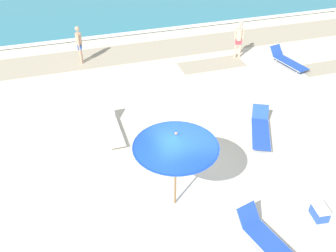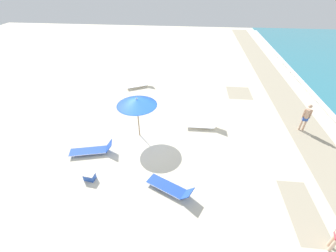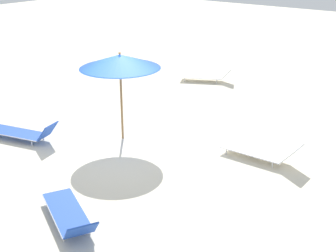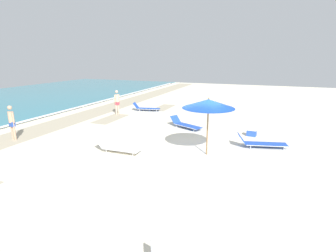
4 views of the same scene
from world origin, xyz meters
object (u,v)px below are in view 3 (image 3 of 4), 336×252
Objects in this scene: sun_lounger_near_water_right at (262,152)px; beach_umbrella at (120,62)px; sun_lounger_under_umbrella at (207,76)px; sun_lounger_beside_umbrella at (22,132)px; sun_lounger_near_water_left at (70,215)px.

beach_umbrella is at bearing -73.77° from sun_lounger_near_water_right.
sun_lounger_near_water_right reaches higher than sun_lounger_under_umbrella.
sun_lounger_near_water_right is at bearing 106.84° from beach_umbrella.
sun_lounger_beside_umbrella reaches higher than sun_lounger_near_water_left.
sun_lounger_beside_umbrella is at bearing -88.91° from sun_lounger_near_water_left.
beach_umbrella is 1.07× the size of sun_lounger_beside_umbrella.
sun_lounger_under_umbrella is at bearing -134.57° from sun_lounger_near_water_left.
sun_lounger_near_water_left is at bearing 29.43° from beach_umbrella.
beach_umbrella reaches higher than sun_lounger_beside_umbrella.
sun_lounger_beside_umbrella is 1.05× the size of sun_lounger_near_water_left.
sun_lounger_under_umbrella is 8.16m from sun_lounger_beside_umbrella.
sun_lounger_under_umbrella is at bearing -168.00° from beach_umbrella.
sun_lounger_near_water_left is at bearing -8.76° from sun_lounger_under_umbrella.
sun_lounger_near_water_right is (5.20, 5.09, 0.00)m from sun_lounger_under_umbrella.
sun_lounger_under_umbrella is 7.28m from sun_lounger_near_water_right.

